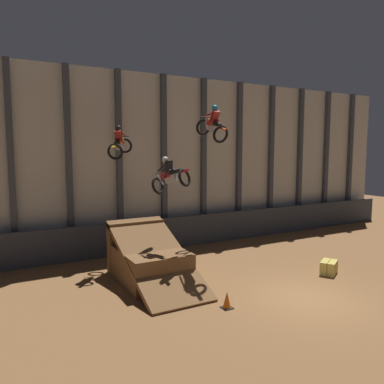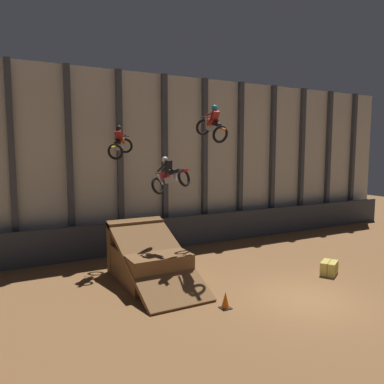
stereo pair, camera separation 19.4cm
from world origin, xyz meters
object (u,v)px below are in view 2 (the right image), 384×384
at_px(rider_bike_right_air, 212,125).
at_px(hay_bale_trackside, 329,268).
at_px(rider_bike_center_air, 169,176).
at_px(traffic_cone_near_ramp, 225,300).
at_px(rider_bike_left_air, 120,144).
at_px(dirt_ramp, 147,260).

bearing_deg(rider_bike_right_air, hay_bale_trackside, -31.62).
height_order(rider_bike_center_air, traffic_cone_near_ramp, rider_bike_center_air).
xyz_separation_m(rider_bike_right_air, hay_bale_trackside, (4.34, -2.61, -6.08)).
bearing_deg(rider_bike_left_air, traffic_cone_near_ramp, -41.00).
height_order(rider_bike_center_air, rider_bike_right_air, rider_bike_right_air).
xyz_separation_m(rider_bike_left_air, traffic_cone_near_ramp, (1.45, -6.74, -5.34)).
distance_m(rider_bike_left_air, rider_bike_right_air, 4.50).
xyz_separation_m(rider_bike_center_air, hay_bale_trackside, (6.26, -2.79, -3.99)).
bearing_deg(traffic_cone_near_ramp, hay_bale_trackside, 8.16).
bearing_deg(rider_bike_left_air, rider_bike_center_air, -34.12).
height_order(rider_bike_left_air, rider_bike_center_air, rider_bike_left_air).
bearing_deg(dirt_ramp, traffic_cone_near_ramp, -73.19).
height_order(dirt_ramp, hay_bale_trackside, dirt_ramp).
distance_m(rider_bike_right_air, hay_bale_trackside, 7.91).
relative_size(rider_bike_center_air, traffic_cone_near_ramp, 3.11).
distance_m(dirt_ramp, rider_bike_right_air, 6.23).
height_order(dirt_ramp, traffic_cone_near_ramp, dirt_ramp).
height_order(rider_bike_left_air, hay_bale_trackside, rider_bike_left_air).
bearing_deg(rider_bike_left_air, rider_bike_right_air, -10.86).
height_order(rider_bike_left_air, rider_bike_right_air, rider_bike_right_air).
bearing_deg(hay_bale_trackside, rider_bike_left_air, 141.18).
distance_m(dirt_ramp, rider_bike_left_air, 5.53).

